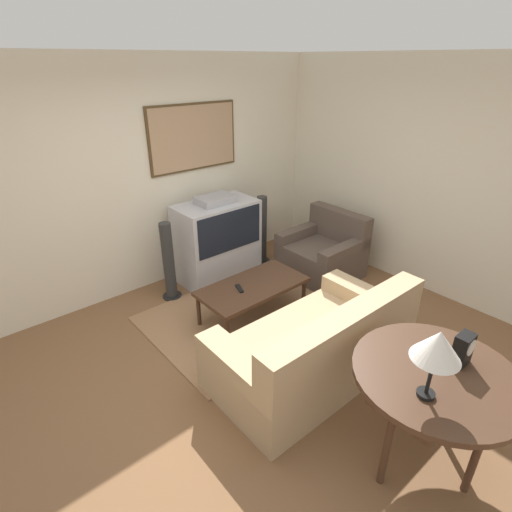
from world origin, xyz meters
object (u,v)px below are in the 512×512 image
Objects in this scene: tv at (217,240)px; console_table at (436,381)px; couch at (316,349)px; armchair at (323,254)px; table_lamp at (438,347)px; speaker_tower_right at (262,232)px; speaker_tower_left at (169,263)px; mantel_clock at (463,349)px; coffee_table at (253,288)px.

tv is 1.03× the size of console_table.
armchair is (1.53, 1.24, -0.01)m from couch.
table_lamp is (-0.24, -0.04, 0.44)m from console_table.
armchair is at bearing 52.03° from table_lamp.
table_lamp reaches higher than speaker_tower_right.
table_lamp is at bearing -169.87° from console_table.
table_lamp is at bearing 75.52° from couch.
table_lamp reaches higher than speaker_tower_left.
table_lamp is at bearing 179.83° from mantel_clock.
tv is 0.74m from speaker_tower_right.
console_table is at bearing -85.24° from speaker_tower_left.
speaker_tower_left is at bearing -177.41° from tv.
console_table is (-0.47, -3.13, 0.19)m from tv.
couch is at bearing -81.13° from speaker_tower_left.
tv reaches higher than mantel_clock.
tv is 3.21m from mantel_clock.
tv reaches higher than couch.
coffee_table is 1.23× the size of speaker_tower_left.
speaker_tower_right is at bearing 68.74° from console_table.
couch reaches higher than console_table.
console_table is at bearing -95.83° from coffee_table.
couch is 8.04× the size of mantel_clock.
tv is 3.31m from table_lamp.
tv is at bearing 2.59° from speaker_tower_left.
mantel_clock reaches higher than couch.
tv reaches higher than console_table.
coffee_table is at bearing -97.60° from couch.
table_lamp is at bearing -102.72° from tv.
coffee_table is at bearing 84.17° from console_table.
armchair is at bearing -64.41° from speaker_tower_right.
speaker_tower_left is at bearing -113.20° from armchair.
speaker_tower_right reaches higher than coffee_table.
console_table is at bearing 87.61° from couch.
armchair is 0.95× the size of speaker_tower_right.
coffee_table is at bearing -82.56° from armchair.
armchair is 0.95× the size of speaker_tower_left.
armchair is 2.83m from console_table.
speaker_tower_left is at bearing 90.27° from table_lamp.
speaker_tower_right is (1.46, 0.00, 0.00)m from speaker_tower_left.
mantel_clock is at bearing -107.75° from speaker_tower_right.
armchair is at bearing 7.29° from coffee_table.
console_table is at bearing -34.43° from armchair.
table_lamp is 0.49× the size of speaker_tower_left.
couch is at bearing 97.18° from mantel_clock.
coffee_table is at bearing -135.47° from speaker_tower_right.
armchair is 0.90m from speaker_tower_right.
mantel_clock reaches higher than coffee_table.
couch is 2.34m from speaker_tower_right.
coffee_table is 1.23× the size of speaker_tower_right.
speaker_tower_right is (1.45, 3.14, -0.70)m from table_lamp.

